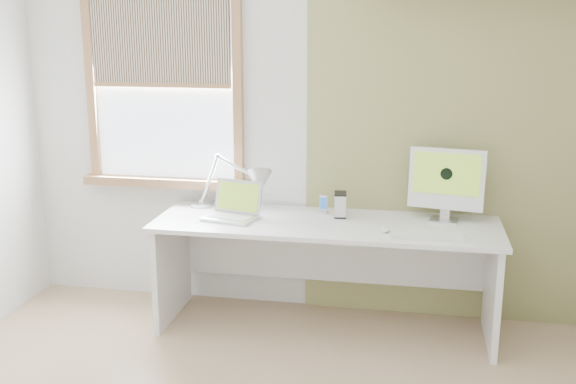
% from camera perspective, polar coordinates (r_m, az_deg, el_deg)
% --- Properties ---
extents(room, '(4.04, 3.54, 2.64)m').
position_cam_1_polar(room, '(2.92, -3.82, 0.82)').
color(room, tan).
rests_on(room, ground).
extents(accent_wall, '(2.00, 0.02, 2.60)m').
position_cam_1_polar(accent_wall, '(4.55, 14.19, 5.18)').
color(accent_wall, '#929857').
rests_on(accent_wall, room).
extents(window, '(1.20, 0.14, 1.42)m').
position_cam_1_polar(window, '(4.80, -10.44, 8.76)').
color(window, '#91623B').
rests_on(window, room).
extents(desk, '(2.20, 0.70, 0.73)m').
position_cam_1_polar(desk, '(4.46, 3.27, -4.71)').
color(desk, white).
rests_on(desk, room).
extents(desk_lamp, '(0.64, 0.35, 0.38)m').
position_cam_1_polar(desk_lamp, '(4.52, -3.34, 0.71)').
color(desk_lamp, silver).
rests_on(desk_lamp, desk).
extents(laptop, '(0.38, 0.33, 0.23)m').
position_cam_1_polar(laptop, '(4.44, -4.56, -1.41)').
color(laptop, silver).
rests_on(laptop, desk).
extents(phone_dock, '(0.08, 0.08, 0.12)m').
position_cam_1_polar(phone_dock, '(4.53, 2.99, -1.38)').
color(phone_dock, silver).
rests_on(phone_dock, desk).
extents(external_drive, '(0.09, 0.13, 0.16)m').
position_cam_1_polar(external_drive, '(4.45, 4.40, -1.06)').
color(external_drive, silver).
rests_on(external_drive, desk).
extents(imac, '(0.48, 0.19, 0.47)m').
position_cam_1_polar(imac, '(4.43, 13.16, 0.94)').
color(imac, silver).
rests_on(imac, desk).
extents(keyboard, '(0.45, 0.14, 0.02)m').
position_cam_1_polar(keyboard, '(4.10, 11.62, -3.66)').
color(keyboard, white).
rests_on(keyboard, desk).
extents(mouse, '(0.07, 0.10, 0.03)m').
position_cam_1_polar(mouse, '(4.18, 8.22, -3.14)').
color(mouse, white).
rests_on(mouse, desk).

